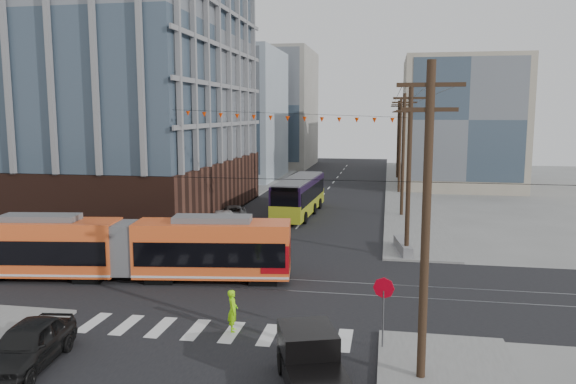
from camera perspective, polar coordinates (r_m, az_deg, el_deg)
name	(u,v)px	position (r m, az deg, el deg)	size (l,w,h in m)	color
ground	(233,308)	(27.68, -5.63, -11.61)	(160.00, 160.00, 0.00)	slate
office_building	(66,58)	(56.46, -21.58, 12.59)	(30.00, 25.00, 28.60)	#381E16
bg_bldg_nw_near	(216,115)	(80.77, -7.35, 7.77)	(18.00, 16.00, 18.00)	#8C99A5
bg_bldg_ne_near	(461,123)	(73.60, 17.14, 6.69)	(14.00, 14.00, 16.00)	gray
bg_bldg_nw_far	(267,109)	(99.35, -2.19, 8.45)	(16.00, 18.00, 20.00)	gray
bg_bldg_ne_far	(458,127)	(93.72, 16.87, 6.30)	(16.00, 16.00, 14.00)	#8C99A5
utility_pole_near	(426,226)	(19.48, 13.83, -3.42)	(0.30, 0.30, 11.00)	black
utility_pole_far	(398,140)	(81.16, 11.11, 5.22)	(0.30, 0.30, 11.00)	black
streetcar	(127,249)	(32.78, -16.04, -5.56)	(18.24, 2.57, 3.52)	#EA5723
city_bus	(299,196)	(51.40, 1.15, -0.39)	(2.67, 12.34, 3.50)	black
pickup_truck	(316,371)	(19.32, 2.81, -17.72)	(1.89, 5.30, 1.80)	black
black_sedan	(27,345)	(23.42, -24.95, -13.90)	(1.97, 4.91, 1.67)	black
parked_car_silver	(206,232)	(41.33, -8.36, -4.09)	(1.41, 4.04, 1.33)	#919CA7
parked_car_white	(223,219)	(45.99, -6.58, -2.72)	(2.08, 5.12, 1.49)	silver
parked_car_grey	(234,212)	(49.29, -5.53, -2.07)	(2.22, 4.82, 1.34)	#4F4F4F
pedestrian	(233,311)	(24.60, -5.63, -11.91)	(0.67, 0.44, 1.83)	#8EEF0D
stop_sign	(383,317)	(22.81, 9.64, -12.37)	(0.84, 0.84, 2.76)	#BC0216
jersey_barrier	(403,247)	(38.37, 11.58, -5.51)	(0.92, 4.08, 0.82)	slate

